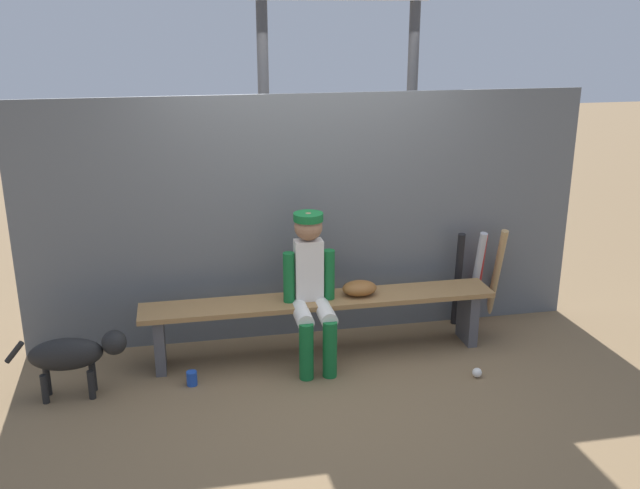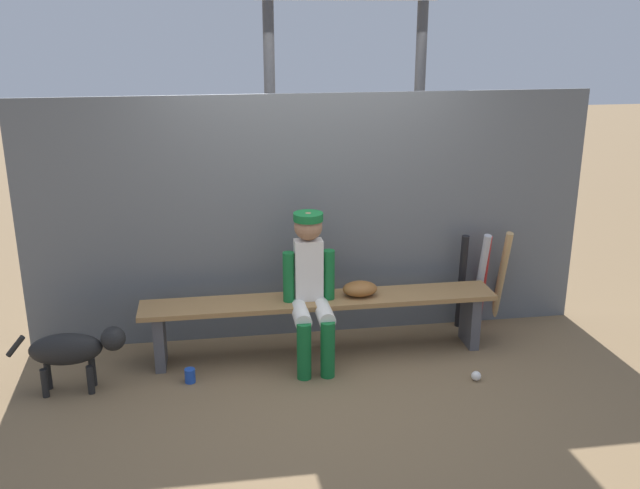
{
  "view_description": "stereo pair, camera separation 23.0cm",
  "coord_description": "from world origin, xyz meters",
  "px_view_note": "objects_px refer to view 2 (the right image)",
  "views": [
    {
      "loc": [
        -1.04,
        -5.17,
        2.67
      ],
      "look_at": [
        0.0,
        0.0,
        0.94
      ],
      "focal_mm": 40.05,
      "sensor_mm": 36.0,
      "label": 1
    },
    {
      "loc": [
        -0.82,
        -5.21,
        2.67
      ],
      "look_at": [
        0.0,
        0.0,
        0.94
      ],
      "focal_mm": 40.05,
      "sensor_mm": 36.0,
      "label": 2
    }
  ],
  "objects_px": {
    "baseball_glove": "(360,289)",
    "cup_on_bench": "(326,290)",
    "bat_wood_tan": "(501,277)",
    "dog": "(74,349)",
    "bat_aluminum_black": "(462,282)",
    "scoreboard": "(353,14)",
    "dugout_bench": "(320,310)",
    "cup_on_ground": "(190,376)",
    "bat_aluminum_red": "(483,279)",
    "bat_aluminum_silver": "(480,280)",
    "baseball": "(476,376)",
    "player_seated": "(311,284)"
  },
  "relations": [
    {
      "from": "bat_aluminum_black",
      "to": "bat_aluminum_red",
      "type": "relative_size",
      "value": 1.0
    },
    {
      "from": "bat_aluminum_black",
      "to": "cup_on_bench",
      "type": "relative_size",
      "value": 7.89
    },
    {
      "from": "scoreboard",
      "to": "cup_on_bench",
      "type": "bearing_deg",
      "value": -109.32
    },
    {
      "from": "dog",
      "to": "player_seated",
      "type": "bearing_deg",
      "value": 6.18
    },
    {
      "from": "cup_on_bench",
      "to": "cup_on_ground",
      "type": "bearing_deg",
      "value": -162.45
    },
    {
      "from": "cup_on_bench",
      "to": "scoreboard",
      "type": "distance_m",
      "value": 2.49
    },
    {
      "from": "dugout_bench",
      "to": "bat_wood_tan",
      "type": "distance_m",
      "value": 1.72
    },
    {
      "from": "bat_aluminum_black",
      "to": "scoreboard",
      "type": "height_order",
      "value": "scoreboard"
    },
    {
      "from": "bat_wood_tan",
      "to": "scoreboard",
      "type": "xyz_separation_m",
      "value": [
        -1.17,
        0.95,
        2.21
      ]
    },
    {
      "from": "baseball",
      "to": "dugout_bench",
      "type": "bearing_deg",
      "value": 150.71
    },
    {
      "from": "cup_on_ground",
      "to": "scoreboard",
      "type": "xyz_separation_m",
      "value": [
        1.54,
        1.62,
        2.59
      ]
    },
    {
      "from": "bat_aluminum_black",
      "to": "dog",
      "type": "relative_size",
      "value": 1.03
    },
    {
      "from": "bat_aluminum_red",
      "to": "player_seated",
      "type": "bearing_deg",
      "value": -163.57
    },
    {
      "from": "dugout_bench",
      "to": "player_seated",
      "type": "distance_m",
      "value": 0.31
    },
    {
      "from": "bat_wood_tan",
      "to": "cup_on_ground",
      "type": "bearing_deg",
      "value": -166.12
    },
    {
      "from": "dog",
      "to": "baseball",
      "type": "bearing_deg",
      "value": -6.02
    },
    {
      "from": "player_seated",
      "to": "scoreboard",
      "type": "xyz_separation_m",
      "value": [
        0.59,
        1.42,
        1.99
      ]
    },
    {
      "from": "baseball",
      "to": "scoreboard",
      "type": "relative_size",
      "value": 0.02
    },
    {
      "from": "bat_aluminum_black",
      "to": "bat_wood_tan",
      "type": "distance_m",
      "value": 0.38
    },
    {
      "from": "baseball_glove",
      "to": "bat_wood_tan",
      "type": "bearing_deg",
      "value": 14.89
    },
    {
      "from": "scoreboard",
      "to": "baseball",
      "type": "bearing_deg",
      "value": -72.62
    },
    {
      "from": "bat_aluminum_silver",
      "to": "baseball",
      "type": "distance_m",
      "value": 1.06
    },
    {
      "from": "bat_wood_tan",
      "to": "dog",
      "type": "relative_size",
      "value": 1.06
    },
    {
      "from": "dugout_bench",
      "to": "cup_on_ground",
      "type": "bearing_deg",
      "value": -163.33
    },
    {
      "from": "bat_aluminum_black",
      "to": "dog",
      "type": "bearing_deg",
      "value": -168.88
    },
    {
      "from": "bat_aluminum_black",
      "to": "bat_aluminum_silver",
      "type": "bearing_deg",
      "value": -6.48
    },
    {
      "from": "baseball",
      "to": "cup_on_ground",
      "type": "relative_size",
      "value": 0.67
    },
    {
      "from": "player_seated",
      "to": "baseball",
      "type": "height_order",
      "value": "player_seated"
    },
    {
      "from": "bat_wood_tan",
      "to": "scoreboard",
      "type": "bearing_deg",
      "value": 141.19
    },
    {
      "from": "cup_on_bench",
      "to": "bat_wood_tan",
      "type": "bearing_deg",
      "value": 11.31
    },
    {
      "from": "cup_on_ground",
      "to": "bat_aluminum_red",
      "type": "bearing_deg",
      "value": 14.69
    },
    {
      "from": "player_seated",
      "to": "scoreboard",
      "type": "bearing_deg",
      "value": 67.32
    },
    {
      "from": "bat_aluminum_red",
      "to": "baseball_glove",
      "type": "bearing_deg",
      "value": -163.24
    },
    {
      "from": "dog",
      "to": "bat_aluminum_black",
      "type": "bearing_deg",
      "value": 11.12
    },
    {
      "from": "bat_aluminum_black",
      "to": "baseball_glove",
      "type": "bearing_deg",
      "value": -162.11
    },
    {
      "from": "bat_aluminum_black",
      "to": "dog",
      "type": "distance_m",
      "value": 3.22
    },
    {
      "from": "baseball_glove",
      "to": "cup_on_bench",
      "type": "relative_size",
      "value": 2.55
    },
    {
      "from": "scoreboard",
      "to": "dugout_bench",
      "type": "bearing_deg",
      "value": -111.04
    },
    {
      "from": "cup_on_ground",
      "to": "player_seated",
      "type": "bearing_deg",
      "value": 11.7
    },
    {
      "from": "bat_wood_tan",
      "to": "cup_on_bench",
      "type": "xyz_separation_m",
      "value": [
        -1.62,
        -0.32,
        0.11
      ]
    },
    {
      "from": "cup_on_ground",
      "to": "dugout_bench",
      "type": "bearing_deg",
      "value": 16.67
    },
    {
      "from": "dugout_bench",
      "to": "cup_on_bench",
      "type": "bearing_deg",
      "value": 31.98
    },
    {
      "from": "dugout_bench",
      "to": "bat_aluminum_black",
      "type": "bearing_deg",
      "value": 13.6
    },
    {
      "from": "cup_on_bench",
      "to": "player_seated",
      "type": "bearing_deg",
      "value": -134.55
    },
    {
      "from": "baseball_glove",
      "to": "bat_aluminum_red",
      "type": "distance_m",
      "value": 1.24
    },
    {
      "from": "bat_wood_tan",
      "to": "cup_on_ground",
      "type": "distance_m",
      "value": 2.83
    },
    {
      "from": "bat_aluminum_red",
      "to": "scoreboard",
      "type": "xyz_separation_m",
      "value": [
        -1.0,
        0.95,
        2.22
      ]
    },
    {
      "from": "baseball_glove",
      "to": "baseball",
      "type": "xyz_separation_m",
      "value": [
        0.78,
        -0.62,
        -0.52
      ]
    },
    {
      "from": "baseball",
      "to": "scoreboard",
      "type": "xyz_separation_m",
      "value": [
        -0.6,
        1.92,
        2.61
      ]
    },
    {
      "from": "player_seated",
      "to": "baseball_glove",
      "type": "bearing_deg",
      "value": 15.5
    }
  ]
}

